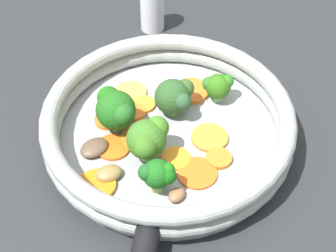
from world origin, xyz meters
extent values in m
plane|color=#232528|center=(0.00, 0.00, 0.00)|extent=(4.00, 4.00, 0.00)
cylinder|color=#939699|center=(0.00, 0.00, 0.01)|extent=(0.27, 0.27, 0.01)
torus|color=#949B95|center=(0.00, 0.00, 0.02)|extent=(0.29, 0.29, 0.02)
torus|color=#949B95|center=(0.00, 0.00, 0.05)|extent=(0.29, 0.29, 0.02)
sphere|color=#949696|center=(-0.03, -0.13, 0.02)|extent=(0.01, 0.01, 0.01)
sphere|color=#919899|center=(0.03, -0.13, 0.02)|extent=(0.01, 0.01, 0.01)
cylinder|color=orange|center=(-0.05, 0.03, 0.02)|extent=(0.03, 0.03, 0.01)
cylinder|color=orange|center=(0.04, -0.05, 0.02)|extent=(0.05, 0.05, 0.00)
cylinder|color=orange|center=(-0.07, -0.09, 0.02)|extent=(0.06, 0.06, 0.01)
cylinder|color=#DD5D18|center=(-0.06, -0.03, 0.02)|extent=(0.04, 0.04, 0.00)
cylinder|color=orange|center=(0.05, 0.00, 0.02)|extent=(0.05, 0.05, 0.00)
cylinder|color=orange|center=(0.01, -0.04, 0.02)|extent=(0.04, 0.04, 0.00)
cylinder|color=orange|center=(-0.07, 0.01, 0.02)|extent=(0.04, 0.04, 0.00)
cylinder|color=orange|center=(-0.03, -0.01, 0.02)|extent=(0.05, 0.05, 0.01)
cylinder|color=orange|center=(-0.04, 0.04, 0.02)|extent=(0.04, 0.04, 0.00)
cylinder|color=orange|center=(0.06, -0.03, 0.02)|extent=(0.03, 0.03, 0.01)
cylinder|color=#EE9341|center=(-0.06, 0.06, 0.02)|extent=(0.05, 0.05, 0.00)
cylinder|color=orange|center=(-0.06, 0.02, 0.02)|extent=(0.04, 0.04, 0.01)
cylinder|color=orange|center=(0.02, 0.08, 0.02)|extent=(0.05, 0.05, 0.01)
cylinder|color=#8AB669|center=(0.05, 0.07, 0.02)|extent=(0.01, 0.01, 0.01)
sphere|color=#2D6316|center=(0.05, 0.07, 0.04)|extent=(0.03, 0.03, 0.03)
sphere|color=#276D1B|center=(0.06, 0.07, 0.04)|extent=(0.02, 0.02, 0.02)
sphere|color=#2A621E|center=(0.04, 0.07, 0.04)|extent=(0.02, 0.02, 0.02)
cylinder|color=#7CA050|center=(0.00, -0.08, 0.02)|extent=(0.01, 0.01, 0.02)
sphere|color=#185A17|center=(0.00, -0.08, 0.04)|extent=(0.03, 0.03, 0.03)
sphere|color=#186311|center=(0.01, -0.08, 0.05)|extent=(0.01, 0.01, 0.01)
sphere|color=#18501D|center=(-0.01, -0.08, 0.05)|extent=(0.02, 0.02, 0.02)
sphere|color=#135810|center=(0.01, -0.08, 0.04)|extent=(0.02, 0.02, 0.02)
cylinder|color=#84A85E|center=(0.00, 0.04, 0.02)|extent=(0.02, 0.02, 0.01)
sphere|color=#284D23|center=(0.00, 0.04, 0.04)|extent=(0.04, 0.04, 0.04)
sphere|color=#284D2D|center=(0.01, 0.03, 0.05)|extent=(0.02, 0.02, 0.02)
sphere|color=#315220|center=(0.01, 0.05, 0.04)|extent=(0.02, 0.02, 0.02)
cylinder|color=#78A35E|center=(-0.06, 0.00, 0.02)|extent=(0.01, 0.01, 0.02)
sphere|color=#1C5818|center=(-0.06, 0.00, 0.05)|extent=(0.05, 0.05, 0.05)
sphere|color=#21581D|center=(-0.05, -0.01, 0.05)|extent=(0.03, 0.03, 0.03)
sphere|color=#195E13|center=(-0.07, 0.01, 0.05)|extent=(0.03, 0.03, 0.03)
cylinder|color=#6FA057|center=(-0.02, -0.04, 0.02)|extent=(0.02, 0.02, 0.02)
sphere|color=#356920|center=(-0.02, -0.04, 0.05)|extent=(0.04, 0.04, 0.04)
sphere|color=#36641C|center=(-0.02, -0.05, 0.05)|extent=(0.03, 0.03, 0.03)
sphere|color=#3D6429|center=(-0.01, -0.02, 0.05)|extent=(0.02, 0.02, 0.02)
sphere|color=#39721E|center=(-0.01, -0.03, 0.05)|extent=(0.03, 0.03, 0.03)
ellipsoid|color=brown|center=(-0.08, -0.04, 0.02)|extent=(0.04, 0.04, 0.01)
ellipsoid|color=brown|center=(0.02, -0.09, 0.02)|extent=(0.02, 0.03, 0.01)
ellipsoid|color=olive|center=(0.00, -0.05, 0.02)|extent=(0.04, 0.03, 0.01)
ellipsoid|color=olive|center=(-0.06, -0.07, 0.02)|extent=(0.04, 0.03, 0.01)
cylinder|color=white|center=(-0.05, 0.22, 0.03)|extent=(0.03, 0.03, 0.06)
camera|label=1|loc=(0.06, -0.44, 0.50)|focal=60.00mm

